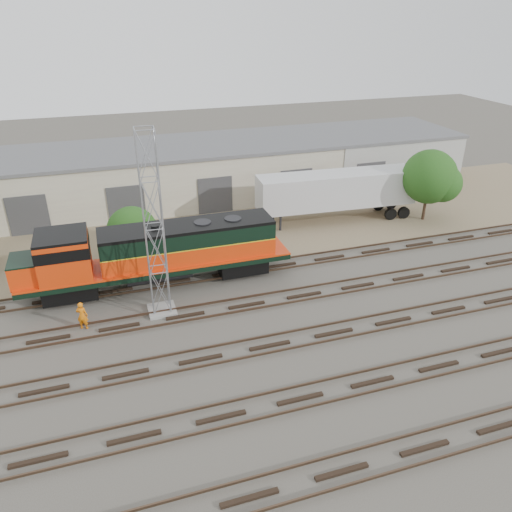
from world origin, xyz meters
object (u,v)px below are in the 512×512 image
object	(u,v)px
signal_tower	(154,230)
semi_trailer	(340,191)
locomotive	(153,253)
worker	(82,315)

from	to	relation	value
signal_tower	semi_trailer	bearing A→B (deg)	30.75
locomotive	worker	distance (m)	6.35
signal_tower	locomotive	bearing A→B (deg)	88.85
signal_tower	worker	distance (m)	6.67
locomotive	worker	xyz separation A→B (m)	(-4.79, -3.86, -1.58)
worker	semi_trailer	xyz separation A→B (m)	(22.12, 10.77, 1.83)
signal_tower	worker	bearing A→B (deg)	-174.90
locomotive	semi_trailer	size ratio (longest dim) A/B	1.27
locomotive	semi_trailer	xyz separation A→B (m)	(17.33, 6.92, 0.25)
signal_tower	semi_trailer	distance (m)	20.45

